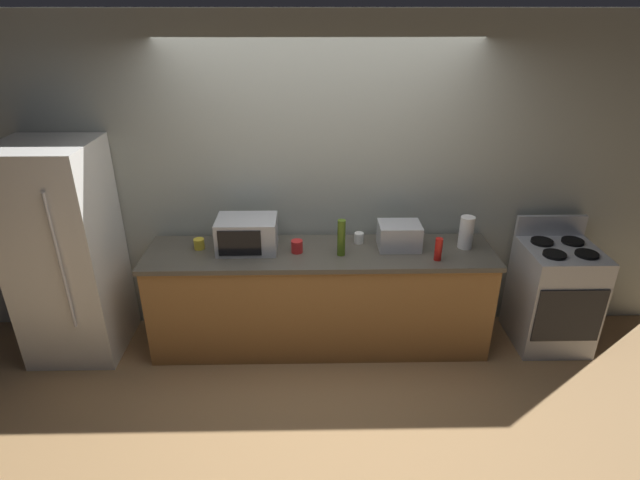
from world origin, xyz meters
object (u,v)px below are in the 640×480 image
bottle_hot_sauce (438,249)px  bottle_olive_oil (341,238)px  refrigerator (66,253)px  stove_range (553,295)px  paper_towel_roll (466,232)px  mug_red (297,246)px  mug_white (359,238)px  toaster_oven (399,236)px  microwave (247,234)px  mug_yellow (199,244)px

bottle_hot_sauce → bottle_olive_oil: bottle_olive_oil is taller
refrigerator → bottle_hot_sauce: (2.97, -0.17, 0.09)m
stove_range → paper_towel_roll: paper_towel_roll is taller
refrigerator → stove_range: size_ratio=1.67×
paper_towel_roll → mug_red: paper_towel_roll is taller
mug_red → mug_white: 0.54m
toaster_oven → bottle_olive_oil: (-0.48, -0.13, 0.04)m
bottle_olive_oil → mug_red: (-0.35, 0.05, -0.10)m
microwave → mug_yellow: bearing=177.4°
paper_towel_roll → refrigerator: bearing=-179.1°
refrigerator → toaster_oven: refrigerator is taller
stove_range → microwave: 2.65m
toaster_oven → paper_towel_roll: (0.55, -0.01, 0.03)m
stove_range → mug_yellow: stove_range is taller
stove_range → bottle_hot_sauce: bottle_hot_sauce is taller
paper_towel_roll → mug_white: bearing=173.2°
bottle_hot_sauce → mug_yellow: 1.92m
bottle_hot_sauce → mug_red: (-1.11, 0.16, -0.04)m
refrigerator → paper_towel_roll: (3.24, 0.05, 0.13)m
microwave → toaster_oven: microwave is taller
stove_range → paper_towel_roll: size_ratio=4.00×
microwave → paper_towel_roll: 1.78m
mug_white → bottle_olive_oil: bearing=-126.3°
refrigerator → stove_range: 4.07m
toaster_oven → mug_yellow: size_ratio=3.92×
toaster_oven → mug_white: (-0.32, 0.09, -0.06)m
mug_white → mug_yellow: bearing=-176.2°
refrigerator → toaster_oven: size_ratio=5.29×
paper_towel_roll → mug_red: 1.38m
bottle_hot_sauce → mug_yellow: size_ratio=2.12×
toaster_oven → bottle_hot_sauce: (0.27, -0.23, -0.01)m
toaster_oven → bottle_olive_oil: 0.50m
microwave → bottle_olive_oil: 0.77m
microwave → mug_white: microwave is taller
microwave → toaster_oven: bearing=0.6°
microwave → mug_yellow: size_ratio=5.54×
refrigerator → microwave: refrigerator is taller
toaster_oven → mug_yellow: (-1.64, 0.01, -0.06)m
toaster_oven → mug_white: toaster_oven is taller
stove_range → mug_red: size_ratio=10.62×
mug_yellow → refrigerator: bearing=-176.4°
refrigerator → mug_white: (2.38, 0.15, 0.04)m
bottle_hot_sauce → mug_red: bottle_hot_sauce is taller
microwave → paper_towel_roll: size_ratio=1.78×
mug_white → bottle_hot_sauce: bearing=-28.6°
mug_yellow → paper_towel_roll: bearing=-0.4°
bottle_olive_oil → bottle_hot_sauce: bearing=-7.8°
paper_towel_roll → mug_yellow: 2.18m
refrigerator → bottle_olive_oil: 2.22m
stove_range → mug_white: bearing=174.8°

